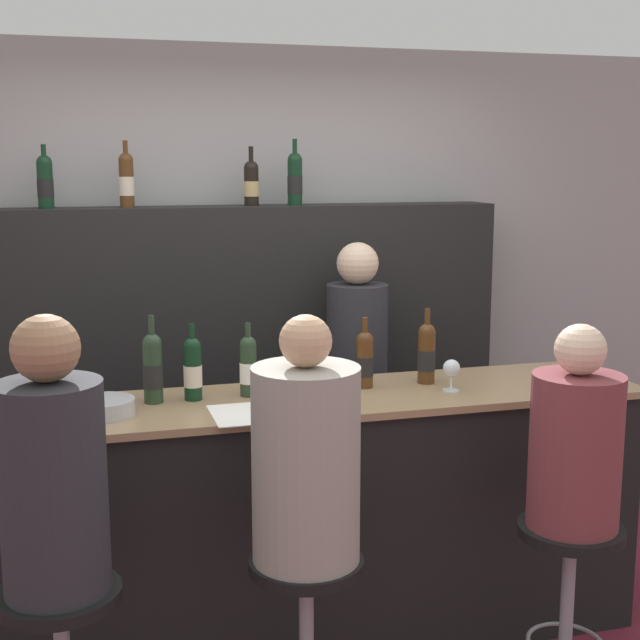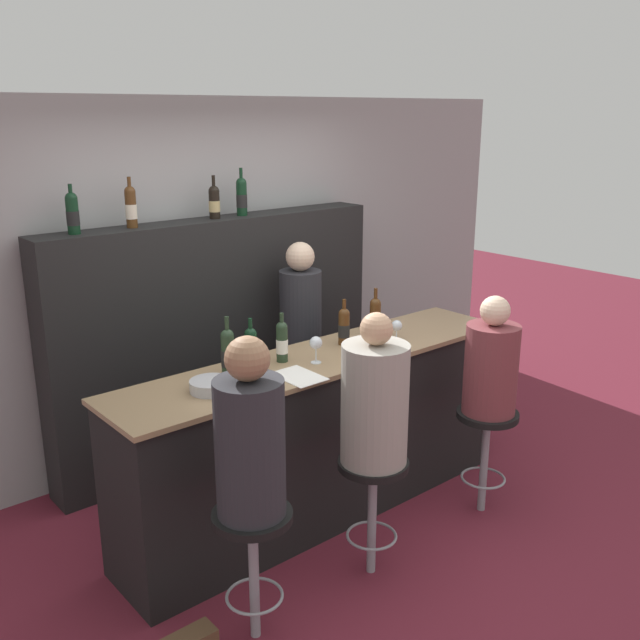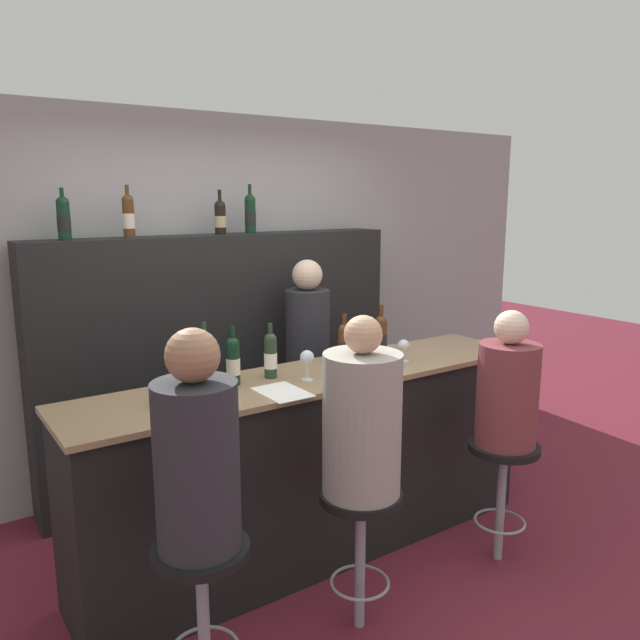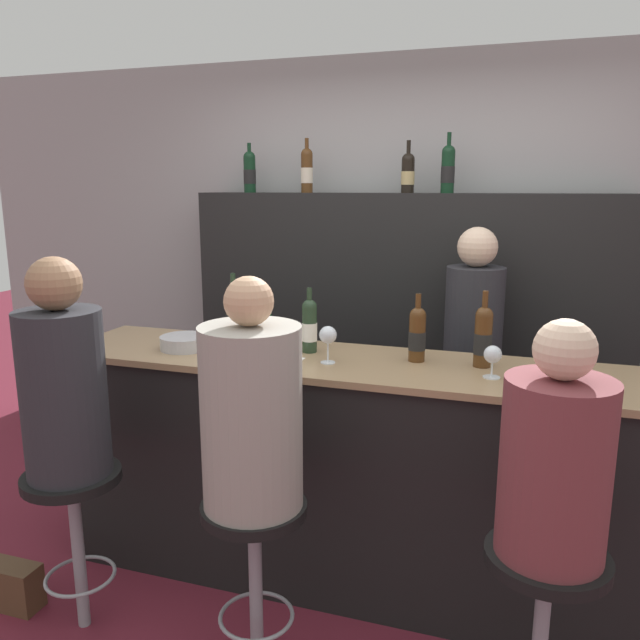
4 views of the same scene
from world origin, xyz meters
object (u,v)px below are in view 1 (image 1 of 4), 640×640
(wine_bottle_backbar_3, at_px, (295,178))
(guest_seated_middle, at_px, (306,458))
(wine_glass_1, at_px, (451,369))
(wine_bottle_backbar_1, at_px, (126,179))
(wine_bottle_counter_0, at_px, (153,367))
(wine_bottle_counter_2, at_px, (248,365))
(wine_bottle_counter_4, at_px, (427,353))
(bar_stool_middle, at_px, (306,600))
(bar_stool_right, at_px, (569,564))
(wine_bottle_counter_3, at_px, (365,359))
(wine_bottle_backbar_0, at_px, (45,181))
(metal_bowl, at_px, (104,407))
(bar_stool_left, at_px, (61,633))
(wine_bottle_counter_1, at_px, (193,368))
(guest_seated_left, at_px, (52,473))
(wine_glass_0, at_px, (290,373))
(guest_seated_right, at_px, (576,442))
(wine_bottle_backbar_2, at_px, (252,183))
(bartender, at_px, (357,412))

(wine_bottle_backbar_3, relative_size, guest_seated_middle, 0.41)
(wine_glass_1, bearing_deg, wine_bottle_backbar_1, 134.49)
(wine_bottle_counter_0, bearing_deg, wine_bottle_counter_2, 0.00)
(wine_bottle_counter_4, distance_m, bar_stool_middle, 1.23)
(wine_bottle_counter_0, distance_m, bar_stool_middle, 1.08)
(wine_bottle_backbar_3, height_order, bar_stool_right, wine_bottle_backbar_3)
(wine_bottle_counter_3, relative_size, wine_bottle_backbar_0, 0.98)
(wine_bottle_backbar_0, xyz_separation_m, bar_stool_right, (1.81, -1.82, -1.36))
(wine_bottle_counter_3, relative_size, wine_bottle_counter_4, 0.92)
(metal_bowl, relative_size, bar_stool_left, 0.33)
(wine_bottle_counter_0, bearing_deg, wine_bottle_counter_4, 0.00)
(wine_glass_1, xyz_separation_m, bar_stool_right, (0.22, -0.59, -0.61))
(bar_stool_right, bearing_deg, wine_bottle_counter_4, 109.92)
(wine_bottle_counter_2, relative_size, bar_stool_right, 0.43)
(wine_bottle_counter_2, distance_m, wine_bottle_backbar_0, 1.50)
(wine_bottle_counter_2, distance_m, metal_bowl, 0.60)
(wine_bottle_counter_1, distance_m, guest_seated_left, 0.92)
(wine_bottle_backbar_0, bearing_deg, guest_seated_left, -89.61)
(wine_glass_0, xyz_separation_m, guest_seated_right, (0.91, -0.59, -0.18))
(bar_stool_middle, distance_m, guest_seated_right, 1.10)
(wine_bottle_backbar_2, distance_m, wine_glass_1, 1.54)
(wine_bottle_counter_2, relative_size, guest_seated_right, 0.40)
(wine_glass_1, distance_m, bar_stool_middle, 1.15)
(wine_bottle_backbar_2, relative_size, bar_stool_middle, 0.43)
(bar_stool_middle, distance_m, bartender, 1.57)
(wine_bottle_backbar_2, height_order, guest_seated_left, wine_bottle_backbar_2)
(wine_bottle_counter_4, relative_size, guest_seated_left, 0.37)
(wine_glass_0, bearing_deg, wine_bottle_counter_0, 163.65)
(wine_bottle_counter_3, xyz_separation_m, wine_bottle_backbar_2, (-0.25, 1.07, 0.70))
(wine_glass_1, relative_size, bar_stool_right, 0.19)
(wine_bottle_backbar_3, height_order, bar_stool_left, wine_bottle_backbar_3)
(wine_bottle_backbar_0, xyz_separation_m, wine_bottle_backbar_2, (1.01, 0.00, -0.01))
(wine_bottle_backbar_0, xyz_separation_m, metal_bowl, (0.19, -1.20, -0.81))
(wine_bottle_counter_4, xyz_separation_m, bar_stool_right, (0.27, -0.74, -0.65))
(wine_bottle_counter_1, distance_m, bartender, 1.21)
(wine_bottle_counter_4, height_order, wine_bottle_backbar_0, wine_bottle_backbar_0)
(wine_bottle_backbar_2, height_order, bar_stool_middle, wine_bottle_backbar_2)
(wine_glass_1, relative_size, guest_seated_left, 0.15)
(guest_seated_left, xyz_separation_m, bartender, (1.44, 1.42, -0.32))
(wine_bottle_backbar_3, bearing_deg, guest_seated_middle, -103.26)
(wine_bottle_backbar_0, relative_size, wine_bottle_backbar_1, 0.94)
(wine_glass_1, height_order, guest_seated_left, guest_seated_left)
(wine_bottle_backbar_0, xyz_separation_m, wine_bottle_backbar_3, (1.24, 0.00, 0.01))
(bar_stool_middle, bearing_deg, wine_bottle_counter_0, 119.47)
(bartender, bearing_deg, wine_bottle_counter_2, -135.27)
(wine_bottle_counter_1, xyz_separation_m, wine_bottle_counter_4, (1.00, 0.00, 0.00))
(guest_seated_middle, relative_size, bar_stool_right, 1.20)
(wine_bottle_backbar_3, xyz_separation_m, wine_glass_0, (-0.33, -1.22, -0.73))
(wine_glass_1, bearing_deg, bar_stool_right, -69.55)
(guest_seated_left, bearing_deg, bar_stool_left, 90.00)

